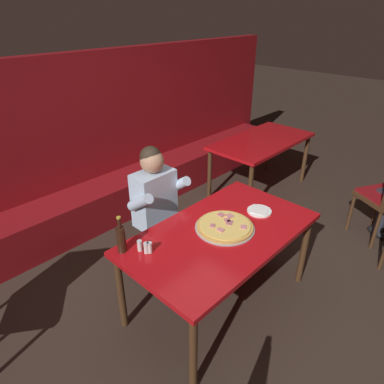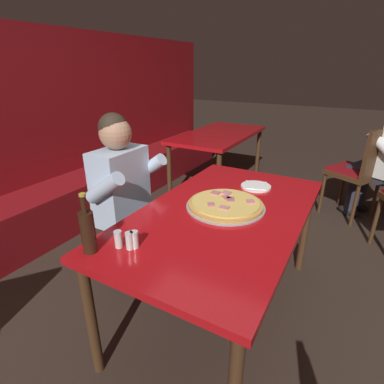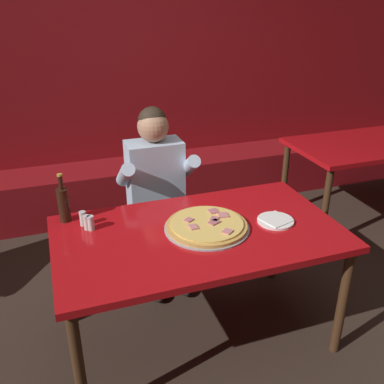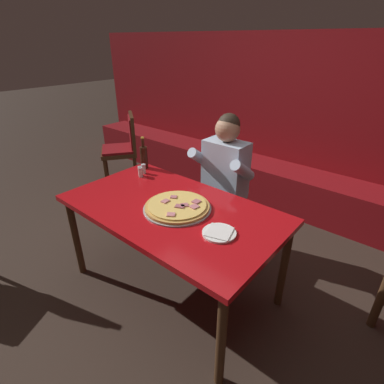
{
  "view_description": "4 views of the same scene",
  "coord_description": "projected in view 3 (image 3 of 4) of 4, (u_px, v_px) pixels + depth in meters",
  "views": [
    {
      "loc": [
        -1.76,
        -1.37,
        2.31
      ],
      "look_at": [
        -0.02,
        0.31,
        1.0
      ],
      "focal_mm": 32.0,
      "sensor_mm": 36.0,
      "label": 1
    },
    {
      "loc": [
        -1.48,
        -0.62,
        1.55
      ],
      "look_at": [
        0.13,
        0.29,
        0.77
      ],
      "focal_mm": 28.0,
      "sensor_mm": 36.0,
      "label": 2
    },
    {
      "loc": [
        -0.71,
        -1.93,
        1.95
      ],
      "look_at": [
        -0.0,
        0.1,
        0.94
      ],
      "focal_mm": 40.0,
      "sensor_mm": 36.0,
      "label": 3
    },
    {
      "loc": [
        1.3,
        -1.31,
        1.82
      ],
      "look_at": [
        -0.04,
        0.27,
        0.75
      ],
      "focal_mm": 28.0,
      "sensor_mm": 36.0,
      "label": 4
    }
  ],
  "objects": [
    {
      "name": "booth_wall_panel",
      "position": [
        122.0,
        106.0,
        4.15
      ],
      "size": [
        6.8,
        0.16,
        1.9
      ],
      "primitive_type": "cube",
      "color": "maroon",
      "rests_on": "ground_plane"
    },
    {
      "name": "main_dining_table",
      "position": [
        198.0,
        242.0,
        2.4
      ],
      "size": [
        1.58,
        0.9,
        0.75
      ],
      "color": "#422816",
      "rests_on": "ground_plane"
    },
    {
      "name": "shaker_black_pepper",
      "position": [
        83.0,
        219.0,
        2.41
      ],
      "size": [
        0.04,
        0.04,
        0.09
      ],
      "color": "silver",
      "rests_on": "main_dining_table"
    },
    {
      "name": "beer_bottle",
      "position": [
        64.0,
        204.0,
        2.43
      ],
      "size": [
        0.07,
        0.07,
        0.29
      ],
      "color": "black",
      "rests_on": "main_dining_table"
    },
    {
      "name": "booth_bench",
      "position": [
        133.0,
        186.0,
        4.18
      ],
      "size": [
        6.46,
        0.48,
        0.46
      ],
      "primitive_type": "cube",
      "color": "maroon",
      "rests_on": "ground_plane"
    },
    {
      "name": "pizza",
      "position": [
        207.0,
        226.0,
        2.39
      ],
      "size": [
        0.48,
        0.48,
        0.05
      ],
      "color": "#9E9EA3",
      "rests_on": "main_dining_table"
    },
    {
      "name": "plate_white_paper",
      "position": [
        275.0,
        220.0,
        2.46
      ],
      "size": [
        0.21,
        0.21,
        0.02
      ],
      "color": "white",
      "rests_on": "main_dining_table"
    },
    {
      "name": "diner_seated_blue_shirt",
      "position": [
        159.0,
        192.0,
        2.94
      ],
      "size": [
        0.53,
        0.53,
        1.27
      ],
      "color": "black",
      "rests_on": "ground_plane"
    },
    {
      "name": "shaker_parmesan",
      "position": [
        87.0,
        223.0,
        2.37
      ],
      "size": [
        0.04,
        0.04,
        0.09
      ],
      "color": "silver",
      "rests_on": "main_dining_table"
    },
    {
      "name": "ground_plane",
      "position": [
        198.0,
        334.0,
        2.69
      ],
      "size": [
        24.0,
        24.0,
        0.0
      ],
      "primitive_type": "plane",
      "color": "#33261E"
    },
    {
      "name": "shaker_red_pepper_flakes",
      "position": [
        91.0,
        224.0,
        2.36
      ],
      "size": [
        0.04,
        0.04,
        0.09
      ],
      "color": "silver",
      "rests_on": "main_dining_table"
    },
    {
      "name": "background_dining_table",
      "position": [
        374.0,
        150.0,
        3.82
      ],
      "size": [
        1.49,
        0.76,
        0.75
      ],
      "color": "#422816",
      "rests_on": "ground_plane"
    }
  ]
}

